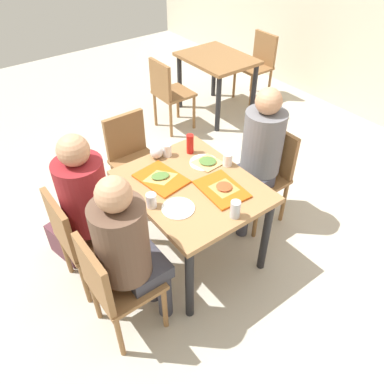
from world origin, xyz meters
The scene contains 26 objects.
ground_plane centered at (0.00, 0.00, -0.01)m, with size 10.00×10.00×0.02m, color #B2AD9E.
main_table centered at (0.00, 0.00, 0.63)m, with size 1.01×0.83×0.74m.
chair_near_left centered at (-0.25, -0.80, 0.50)m, with size 0.40×0.40×0.86m.
chair_near_right centered at (0.25, -0.80, 0.50)m, with size 0.40×0.40×0.86m.
chair_far_side centered at (0.00, 0.80, 0.50)m, with size 0.40×0.40×0.86m.
chair_left_end centered at (-0.89, 0.00, 0.50)m, with size 0.40×0.40×0.86m.
person_in_red centered at (-0.25, -0.66, 0.75)m, with size 0.32×0.42×1.27m.
person_in_brown_jacket centered at (0.25, -0.66, 0.75)m, with size 0.32×0.42×1.27m.
person_far_side centered at (0.00, 0.66, 0.75)m, with size 0.32×0.42×1.27m.
tray_red_near centered at (-0.18, -0.15, 0.74)m, with size 0.36×0.26×0.02m, color #D85914.
tray_red_far centered at (0.18, 0.12, 0.74)m, with size 0.36×0.26×0.02m, color #D85914.
paper_plate_center centered at (-0.15, 0.23, 0.74)m, with size 0.22×0.22×0.01m, color white.
paper_plate_near_edge centered at (0.15, -0.23, 0.74)m, with size 0.22×0.22×0.01m, color white.
pizza_slice_a centered at (-0.18, -0.15, 0.76)m, with size 0.19×0.22×0.02m.
pizza_slice_b centered at (0.19, 0.14, 0.76)m, with size 0.23×0.23×0.02m.
pizza_slice_c centered at (-0.13, 0.25, 0.75)m, with size 0.26×0.26×0.02m.
plastic_cup_a centered at (-0.03, 0.35, 0.79)m, with size 0.07×0.07×0.10m, color white.
plastic_cup_b centered at (0.03, -0.35, 0.79)m, with size 0.07×0.07×0.10m, color white.
plastic_cup_c centered at (-0.40, 0.06, 0.79)m, with size 0.07×0.07×0.10m, color white.
soda_can centered at (0.43, 0.02, 0.80)m, with size 0.07×0.07×0.12m, color #B7BCC6.
condiment_bottle centered at (-0.33, 0.23, 0.82)m, with size 0.06×0.06×0.16m, color red.
foil_bundle centered at (-0.43, -0.02, 0.79)m, with size 0.10×0.10×0.10m, color silver.
handbag centered at (-0.60, -0.82, 0.14)m, with size 0.32×0.16×0.28m, color #592D38.
background_table centered at (-1.78, 1.73, 0.61)m, with size 0.90×0.70×0.74m.
background_chair_near centered at (-1.78, 0.99, 0.50)m, with size 0.40×0.40×0.86m.
background_chair_far centered at (-1.78, 2.46, 0.50)m, with size 0.40×0.40×0.86m.
Camera 1 is at (1.67, -1.26, 2.43)m, focal length 35.38 mm.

